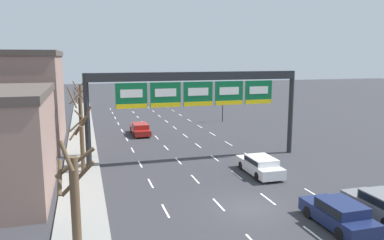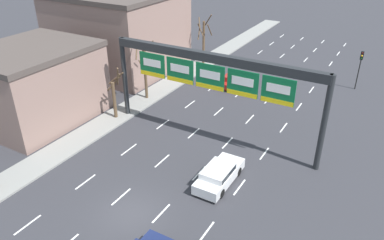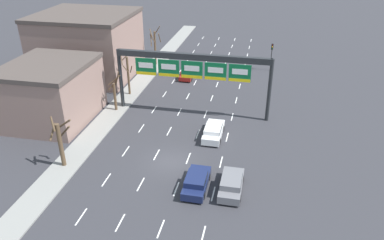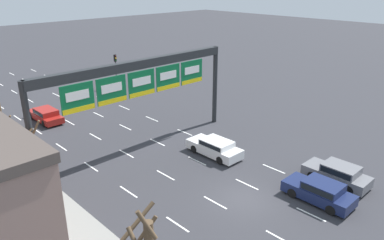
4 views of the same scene
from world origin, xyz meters
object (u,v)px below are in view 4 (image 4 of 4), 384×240
at_px(car_red, 46,114).
at_px(tree_bare_furthest, 3,131).
at_px(car_grey, 338,173).
at_px(tree_bare_closest, 33,161).
at_px(sign_gantry, 139,78).
at_px(car_navy, 320,191).
at_px(car_white, 215,147).
at_px(traffic_light_near_gantry, 116,64).

xyz_separation_m(car_red, tree_bare_furthest, (-6.44, -8.07, 2.46)).
height_order(car_grey, car_red, car_grey).
bearing_deg(tree_bare_closest, sign_gantry, 5.91).
relative_size(car_navy, car_white, 0.93).
bearing_deg(traffic_light_near_gantry, car_white, -103.85).
relative_size(car_grey, tree_bare_closest, 0.90).
bearing_deg(car_red, tree_bare_furthest, -128.60).
height_order(traffic_light_near_gantry, tree_bare_closest, tree_bare_closest).
xyz_separation_m(car_grey, tree_bare_closest, (-15.92, 13.28, 1.71)).
distance_m(car_grey, tree_bare_furthest, 24.36).
bearing_deg(car_white, car_navy, -90.39).
relative_size(sign_gantry, car_red, 3.80).
bearing_deg(traffic_light_near_gantry, sign_gantry, -117.16).
distance_m(car_red, traffic_light_near_gantry, 13.74).
xyz_separation_m(car_navy, car_white, (0.06, 9.31, -0.02)).
bearing_deg(sign_gantry, traffic_light_near_gantry, 62.84).
bearing_deg(car_red, traffic_light_near_gantry, 25.00).
distance_m(car_grey, car_red, 27.96).
height_order(car_white, tree_bare_closest, tree_bare_closest).
distance_m(car_navy, car_white, 9.31).
bearing_deg(car_navy, tree_bare_furthest, 125.11).
distance_m(car_red, tree_bare_closest, 14.56).
height_order(sign_gantry, car_grey, sign_gantry).
bearing_deg(tree_bare_closest, traffic_light_near_gantry, 45.15).
distance_m(car_navy, car_red, 27.33).
xyz_separation_m(car_grey, traffic_light_near_gantry, (2.69, 31.98, 2.34)).
distance_m(tree_bare_closest, tree_bare_furthest, 4.97).
relative_size(car_red, tree_bare_closest, 0.96).
height_order(car_red, tree_bare_closest, tree_bare_closest).
relative_size(sign_gantry, car_grey, 4.09).
bearing_deg(tree_bare_closest, tree_bare_furthest, 91.14).
distance_m(sign_gantry, traffic_light_near_gantry, 20.15).
height_order(car_grey, car_navy, car_grey).
relative_size(car_red, car_white, 1.01).
distance_m(car_grey, traffic_light_near_gantry, 32.18).
bearing_deg(sign_gantry, tree_bare_furthest, 157.76).
distance_m(traffic_light_near_gantry, tree_bare_furthest, 23.24).
xyz_separation_m(sign_gantry, tree_bare_furthest, (-9.61, 3.93, -3.02)).
bearing_deg(car_grey, tree_bare_furthest, 131.35).
height_order(car_navy, car_white, car_navy).
bearing_deg(sign_gantry, car_grey, -65.83).
xyz_separation_m(car_white, traffic_light_near_gantry, (5.66, 22.94, 2.37)).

